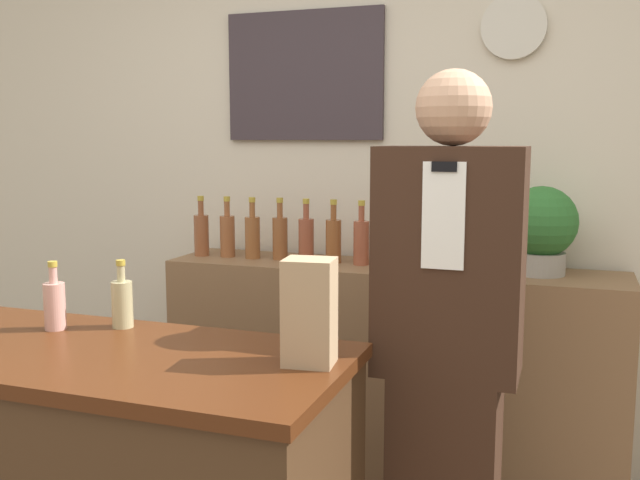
% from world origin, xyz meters
% --- Properties ---
extents(back_wall, '(5.20, 0.09, 2.70)m').
position_xyz_m(back_wall, '(-0.00, 2.00, 1.36)').
color(back_wall, beige).
rests_on(back_wall, ground_plane).
extents(back_shelf, '(1.91, 0.40, 0.96)m').
position_xyz_m(back_shelf, '(0.20, 1.74, 0.48)').
color(back_shelf, brown).
rests_on(back_shelf, ground_plane).
extents(shopkeeper, '(0.43, 0.27, 1.69)m').
position_xyz_m(shopkeeper, '(0.57, 0.98, 0.85)').
color(shopkeeper, '#331E14').
rests_on(shopkeeper, ground_plane).
extents(potted_plant, '(0.28, 0.28, 0.35)m').
position_xyz_m(potted_plant, '(0.80, 1.77, 1.15)').
color(potted_plant, '#9E998E').
rests_on(potted_plant, back_shelf).
extents(paper_bag, '(0.14, 0.13, 0.28)m').
position_xyz_m(paper_bag, '(0.27, 0.57, 1.05)').
color(paper_bag, tan).
rests_on(paper_bag, display_counter).
extents(counter_bottle_2, '(0.07, 0.07, 0.22)m').
position_xyz_m(counter_bottle_2, '(-0.59, 0.63, 0.99)').
color(counter_bottle_2, tan).
rests_on(counter_bottle_2, display_counter).
extents(counter_bottle_3, '(0.07, 0.07, 0.22)m').
position_xyz_m(counter_bottle_3, '(-0.41, 0.72, 0.99)').
color(counter_bottle_3, tan).
rests_on(counter_bottle_3, display_counter).
extents(shelf_bottle_0, '(0.07, 0.07, 0.27)m').
position_xyz_m(shelf_bottle_0, '(-0.68, 1.72, 1.07)').
color(shelf_bottle_0, brown).
rests_on(shelf_bottle_0, back_shelf).
extents(shelf_bottle_1, '(0.07, 0.07, 0.27)m').
position_xyz_m(shelf_bottle_1, '(-0.55, 1.74, 1.07)').
color(shelf_bottle_1, brown).
rests_on(shelf_bottle_1, back_shelf).
extents(shelf_bottle_2, '(0.07, 0.07, 0.27)m').
position_xyz_m(shelf_bottle_2, '(-0.43, 1.73, 1.07)').
color(shelf_bottle_2, brown).
rests_on(shelf_bottle_2, back_shelf).
extents(shelf_bottle_3, '(0.07, 0.07, 0.27)m').
position_xyz_m(shelf_bottle_3, '(-0.30, 1.75, 1.07)').
color(shelf_bottle_3, brown).
rests_on(shelf_bottle_3, back_shelf).
extents(shelf_bottle_4, '(0.07, 0.07, 0.27)m').
position_xyz_m(shelf_bottle_4, '(-0.18, 1.74, 1.07)').
color(shelf_bottle_4, brown).
rests_on(shelf_bottle_4, back_shelf).
extents(shelf_bottle_5, '(0.07, 0.07, 0.27)m').
position_xyz_m(shelf_bottle_5, '(-0.05, 1.74, 1.07)').
color(shelf_bottle_5, brown).
rests_on(shelf_bottle_5, back_shelf).
extents(shelf_bottle_6, '(0.07, 0.07, 0.27)m').
position_xyz_m(shelf_bottle_6, '(0.08, 1.74, 1.07)').
color(shelf_bottle_6, brown).
rests_on(shelf_bottle_6, back_shelf).
extents(shelf_bottle_7, '(0.07, 0.07, 0.27)m').
position_xyz_m(shelf_bottle_7, '(0.20, 1.74, 1.07)').
color(shelf_bottle_7, brown).
rests_on(shelf_bottle_7, back_shelf).
extents(shelf_bottle_8, '(0.07, 0.07, 0.27)m').
position_xyz_m(shelf_bottle_8, '(0.33, 1.75, 1.07)').
color(shelf_bottle_8, brown).
rests_on(shelf_bottle_8, back_shelf).
extents(shelf_bottle_9, '(0.07, 0.07, 0.27)m').
position_xyz_m(shelf_bottle_9, '(0.45, 1.75, 1.07)').
color(shelf_bottle_9, brown).
rests_on(shelf_bottle_9, back_shelf).
extents(shelf_bottle_10, '(0.07, 0.07, 0.27)m').
position_xyz_m(shelf_bottle_10, '(0.58, 1.74, 1.07)').
color(shelf_bottle_10, brown).
rests_on(shelf_bottle_10, back_shelf).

